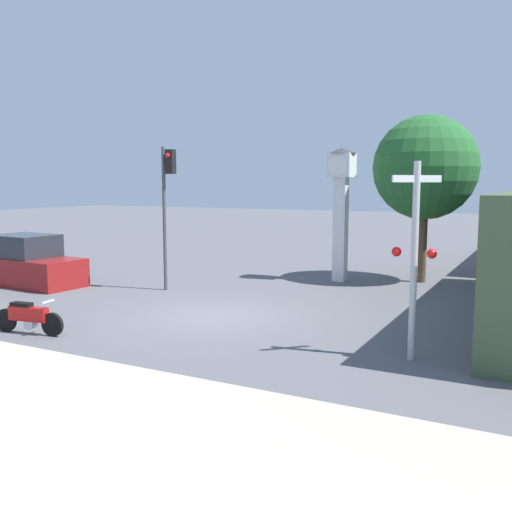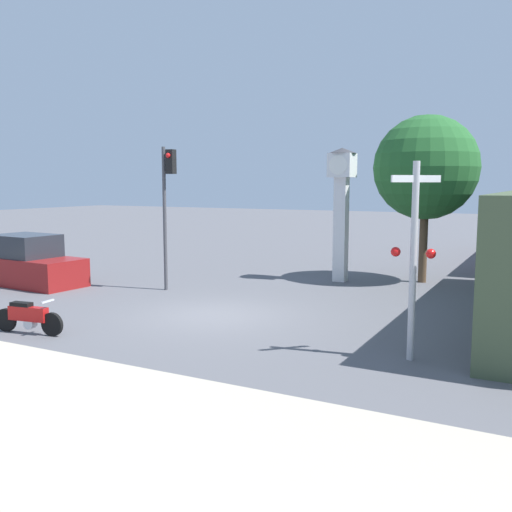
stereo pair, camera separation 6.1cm
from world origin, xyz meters
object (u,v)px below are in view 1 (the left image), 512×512
Objects in this scene: traffic_light at (167,193)px; railroad_crossing_signal at (414,254)px; parked_car at (28,264)px; clock_tower at (341,194)px; street_tree at (425,168)px; motorcycle at (28,317)px.

traffic_light reaches higher than railroad_crossing_signal.
parked_car is (-5.12, -1.45, -2.54)m from traffic_light.
street_tree is at bearing 23.54° from clock_tower.
traffic_light is at bearing 156.21° from railroad_crossing_signal.
clock_tower reaches higher than motorcycle.
motorcycle is 9.10m from railroad_crossing_signal.
railroad_crossing_signal is (8.64, 2.23, 1.79)m from motorcycle.
street_tree is (-1.75, 9.64, 1.97)m from railroad_crossing_signal.
street_tree is at bearing 51.44° from motorcycle.
parked_car is at bearing -164.17° from traffic_light.
motorcycle is 0.48× the size of railroad_crossing_signal.
street_tree is (2.75, 1.20, 0.96)m from clock_tower.
parked_car is (-12.42, -7.10, -3.42)m from street_tree.
motorcycle is at bearing -165.55° from railroad_crossing_signal.
traffic_light is at bearing -135.58° from clock_tower.
motorcycle is 0.32× the size of street_tree.
street_tree is (7.30, 5.65, 0.88)m from traffic_light.
traffic_light is (-0.40, 6.22, 2.88)m from motorcycle.
parked_car reaches higher than motorcycle.
railroad_crossing_signal is at bearing -79.72° from street_tree.
railroad_crossing_signal is 14.46m from parked_car.
street_tree reaches higher than railroad_crossing_signal.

